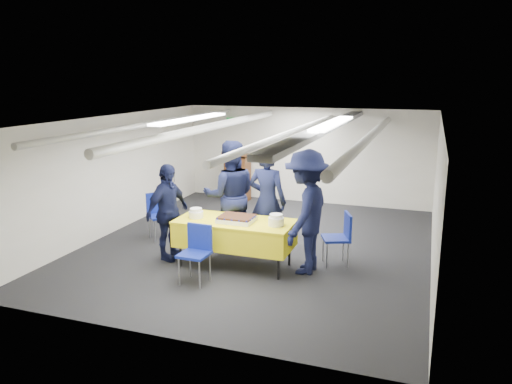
{
  "coord_description": "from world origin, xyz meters",
  "views": [
    {
      "loc": [
        2.83,
        -8.22,
        3.03
      ],
      "look_at": [
        0.02,
        -0.2,
        1.05
      ],
      "focal_mm": 35.0,
      "sensor_mm": 36.0,
      "label": 1
    }
  ],
  "objects_px": {
    "sailor_a": "(267,201)",
    "sailor_c": "(168,212)",
    "serving_table": "(235,233)",
    "chair_left": "(159,211)",
    "chair_near": "(197,247)",
    "sailor_b": "(230,196)",
    "chair_right": "(341,234)",
    "sheet_cake": "(237,219)",
    "podium": "(238,176)",
    "sailor_d": "(306,212)"
  },
  "relations": [
    {
      "from": "chair_near",
      "to": "chair_right",
      "type": "height_order",
      "value": "same"
    },
    {
      "from": "chair_near",
      "to": "chair_left",
      "type": "bearing_deg",
      "value": 134.3
    },
    {
      "from": "sheet_cake",
      "to": "sailor_c",
      "type": "height_order",
      "value": "sailor_c"
    },
    {
      "from": "sailor_a",
      "to": "sailor_c",
      "type": "bearing_deg",
      "value": 34.45
    },
    {
      "from": "sheet_cake",
      "to": "sailor_d",
      "type": "xyz_separation_m",
      "value": [
        1.08,
        0.21,
        0.16
      ]
    },
    {
      "from": "podium",
      "to": "sheet_cake",
      "type": "bearing_deg",
      "value": -68.79
    },
    {
      "from": "chair_near",
      "to": "sailor_c",
      "type": "bearing_deg",
      "value": 141.07
    },
    {
      "from": "sailor_a",
      "to": "sailor_b",
      "type": "height_order",
      "value": "sailor_b"
    },
    {
      "from": "sheet_cake",
      "to": "serving_table",
      "type": "bearing_deg",
      "value": 136.09
    },
    {
      "from": "serving_table",
      "to": "sheet_cake",
      "type": "bearing_deg",
      "value": -43.91
    },
    {
      "from": "chair_right",
      "to": "sailor_d",
      "type": "height_order",
      "value": "sailor_d"
    },
    {
      "from": "chair_right",
      "to": "chair_left",
      "type": "bearing_deg",
      "value": 175.84
    },
    {
      "from": "chair_near",
      "to": "sailor_c",
      "type": "xyz_separation_m",
      "value": [
        -0.87,
        0.7,
        0.28
      ]
    },
    {
      "from": "sailor_a",
      "to": "serving_table",
      "type": "bearing_deg",
      "value": 73.53
    },
    {
      "from": "chair_left",
      "to": "serving_table",
      "type": "bearing_deg",
      "value": -24.73
    },
    {
      "from": "sailor_b",
      "to": "sailor_c",
      "type": "distance_m",
      "value": 1.14
    },
    {
      "from": "chair_right",
      "to": "podium",
      "type": "bearing_deg",
      "value": 132.23
    },
    {
      "from": "chair_near",
      "to": "chair_left",
      "type": "height_order",
      "value": "same"
    },
    {
      "from": "chair_right",
      "to": "sailor_a",
      "type": "height_order",
      "value": "sailor_a"
    },
    {
      "from": "chair_right",
      "to": "chair_left",
      "type": "distance_m",
      "value": 3.53
    },
    {
      "from": "sailor_b",
      "to": "sailor_d",
      "type": "relative_size",
      "value": 1.0
    },
    {
      "from": "sailor_b",
      "to": "sailor_c",
      "type": "xyz_separation_m",
      "value": [
        -0.8,
        -0.8,
        -0.16
      ]
    },
    {
      "from": "serving_table",
      "to": "sailor_c",
      "type": "height_order",
      "value": "sailor_c"
    },
    {
      "from": "podium",
      "to": "sailor_b",
      "type": "relative_size",
      "value": 0.64
    },
    {
      "from": "sheet_cake",
      "to": "podium",
      "type": "distance_m",
      "value": 4.48
    },
    {
      "from": "serving_table",
      "to": "sailor_d",
      "type": "bearing_deg",
      "value": 7.81
    },
    {
      "from": "sheet_cake",
      "to": "chair_right",
      "type": "height_order",
      "value": "chair_right"
    },
    {
      "from": "sheet_cake",
      "to": "chair_near",
      "type": "xyz_separation_m",
      "value": [
        -0.36,
        -0.71,
        -0.29
      ]
    },
    {
      "from": "podium",
      "to": "sailor_b",
      "type": "height_order",
      "value": "sailor_b"
    },
    {
      "from": "podium",
      "to": "sailor_c",
      "type": "xyz_separation_m",
      "value": [
        0.39,
        -4.18,
        0.2
      ]
    },
    {
      "from": "chair_right",
      "to": "sailor_d",
      "type": "xyz_separation_m",
      "value": [
        -0.48,
        -0.47,
        0.44
      ]
    },
    {
      "from": "sailor_b",
      "to": "sailor_d",
      "type": "height_order",
      "value": "sailor_b"
    },
    {
      "from": "sailor_c",
      "to": "chair_near",
      "type": "bearing_deg",
      "value": -116.41
    },
    {
      "from": "sailor_c",
      "to": "chair_right",
      "type": "bearing_deg",
      "value": -63.74
    },
    {
      "from": "chair_right",
      "to": "sailor_a",
      "type": "bearing_deg",
      "value": 175.78
    },
    {
      "from": "serving_table",
      "to": "sheet_cake",
      "type": "xyz_separation_m",
      "value": [
        0.05,
        -0.05,
        0.26
      ]
    },
    {
      "from": "serving_table",
      "to": "chair_left",
      "type": "xyz_separation_m",
      "value": [
        -1.91,
        0.88,
        -0.03
      ]
    },
    {
      "from": "podium",
      "to": "sailor_a",
      "type": "bearing_deg",
      "value": -61.08
    },
    {
      "from": "serving_table",
      "to": "chair_right",
      "type": "xyz_separation_m",
      "value": [
        1.61,
        0.63,
        -0.03
      ]
    },
    {
      "from": "sheet_cake",
      "to": "sailor_c",
      "type": "xyz_separation_m",
      "value": [
        -1.23,
        -0.01,
        -0.0
      ]
    },
    {
      "from": "sheet_cake",
      "to": "chair_right",
      "type": "distance_m",
      "value": 1.72
    },
    {
      "from": "chair_left",
      "to": "sailor_d",
      "type": "bearing_deg",
      "value": -13.41
    },
    {
      "from": "sailor_c",
      "to": "sailor_d",
      "type": "distance_m",
      "value": 2.33
    },
    {
      "from": "podium",
      "to": "chair_right",
      "type": "xyz_separation_m",
      "value": [
        3.18,
        -3.5,
        -0.08
      ]
    },
    {
      "from": "chair_near",
      "to": "sailor_c",
      "type": "height_order",
      "value": "sailor_c"
    },
    {
      "from": "chair_left",
      "to": "sailor_c",
      "type": "bearing_deg",
      "value": -52.07
    },
    {
      "from": "sailor_a",
      "to": "sailor_b",
      "type": "relative_size",
      "value": 0.96
    },
    {
      "from": "serving_table",
      "to": "sailor_b",
      "type": "bearing_deg",
      "value": 117.19
    },
    {
      "from": "podium",
      "to": "sailor_c",
      "type": "bearing_deg",
      "value": -84.73
    },
    {
      "from": "chair_left",
      "to": "sailor_a",
      "type": "height_order",
      "value": "sailor_a"
    }
  ]
}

